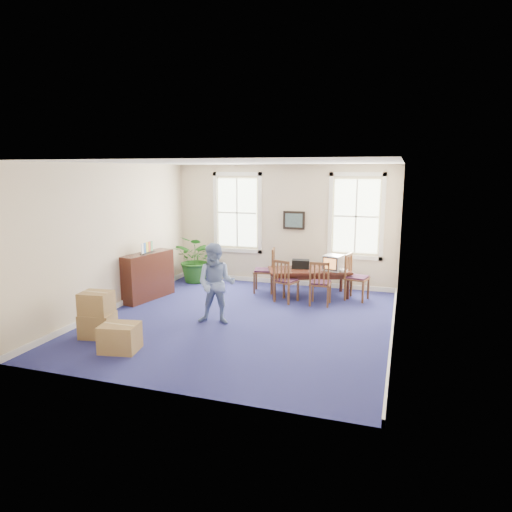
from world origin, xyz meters
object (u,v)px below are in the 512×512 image
(chair_near_left, at_px, (286,280))
(man, at_px, (216,284))
(crt_tv, at_px, (333,263))
(credenza, at_px, (148,275))
(cardboard_boxes, at_px, (111,313))
(potted_plant, at_px, (197,259))
(conference_table, at_px, (309,282))

(chair_near_left, height_order, man, man)
(crt_tv, distance_m, credenza, 4.48)
(man, relative_size, cardboard_boxes, 1.04)
(chair_near_left, relative_size, cardboard_boxes, 0.65)
(man, relative_size, potted_plant, 1.26)
(chair_near_left, height_order, cardboard_boxes, chair_near_left)
(cardboard_boxes, bearing_deg, conference_table, 52.96)
(conference_table, bearing_deg, crt_tv, -16.27)
(credenza, bearing_deg, crt_tv, 31.27)
(conference_table, relative_size, potted_plant, 1.51)
(potted_plant, bearing_deg, crt_tv, -5.13)
(man, height_order, potted_plant, man)
(conference_table, relative_size, credenza, 1.35)
(conference_table, bearing_deg, chair_near_left, -141.64)
(man, height_order, credenza, man)
(chair_near_left, bearing_deg, crt_tv, -124.88)
(conference_table, xyz_separation_m, man, (-1.35, -2.61, 0.48))
(crt_tv, height_order, man, man)
(credenza, distance_m, potted_plant, 1.90)
(conference_table, distance_m, man, 2.98)
(conference_table, bearing_deg, cardboard_boxes, -147.71)
(crt_tv, distance_m, cardboard_boxes, 5.28)
(chair_near_left, bearing_deg, conference_table, -101.87)
(chair_near_left, distance_m, cardboard_boxes, 4.09)
(chair_near_left, distance_m, credenza, 3.32)
(credenza, relative_size, potted_plant, 1.12)
(conference_table, bearing_deg, potted_plant, 152.48)
(crt_tv, bearing_deg, man, -109.28)
(chair_near_left, relative_size, man, 0.62)
(potted_plant, bearing_deg, credenza, -102.83)
(conference_table, relative_size, cardboard_boxes, 1.25)
(credenza, distance_m, cardboard_boxes, 2.52)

